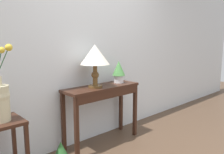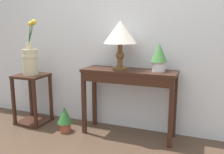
% 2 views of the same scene
% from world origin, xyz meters
% --- Properties ---
extents(back_wall_with_art, '(9.00, 0.10, 2.80)m').
position_xyz_m(back_wall_with_art, '(0.00, 1.56, 1.40)').
color(back_wall_with_art, silver).
rests_on(back_wall_with_art, ground).
extents(console_table, '(1.09, 0.36, 0.80)m').
position_xyz_m(console_table, '(-0.03, 1.27, 0.66)').
color(console_table, '#381E14').
rests_on(console_table, ground).
extents(table_lamp, '(0.38, 0.38, 0.55)m').
position_xyz_m(table_lamp, '(-0.14, 1.29, 1.20)').
color(table_lamp, brown).
rests_on(table_lamp, console_table).
extents(potted_plant_on_console, '(0.18, 0.18, 0.32)m').
position_xyz_m(potted_plant_on_console, '(0.31, 1.31, 0.97)').
color(potted_plant_on_console, silver).
rests_on(potted_plant_on_console, console_table).
extents(pedestal_stand_left, '(0.38, 0.38, 0.66)m').
position_xyz_m(pedestal_stand_left, '(-1.34, 1.20, 0.33)').
color(pedestal_stand_left, '#381E14').
rests_on(pedestal_stand_left, ground).
extents(flower_vase_tall, '(0.25, 0.20, 0.71)m').
position_xyz_m(flower_vase_tall, '(-1.34, 1.20, 0.88)').
color(flower_vase_tall, beige).
rests_on(flower_vase_tall, pedestal_stand_left).
extents(potted_plant_floor, '(0.18, 0.18, 0.32)m').
position_xyz_m(potted_plant_floor, '(-0.78, 1.09, 0.18)').
color(potted_plant_floor, '#9E4733').
rests_on(potted_plant_floor, ground).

